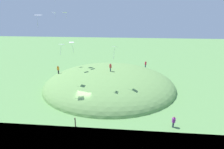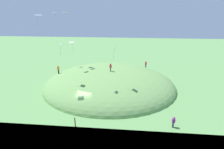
{
  "view_description": "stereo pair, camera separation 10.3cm",
  "coord_description": "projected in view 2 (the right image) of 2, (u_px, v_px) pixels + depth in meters",
  "views": [
    {
      "loc": [
        -25.84,
        -6.89,
        14.97
      ],
      "look_at": [
        2.56,
        -4.33,
        4.73
      ],
      "focal_mm": 28.56,
      "sensor_mm": 36.0,
      "label": 1
    },
    {
      "loc": [
        -25.83,
        -6.99,
        14.97
      ],
      "look_at": [
        2.56,
        -4.33,
        4.73
      ],
      "focal_mm": 28.56,
      "sensor_mm": 36.0,
      "label": 2
    }
  ],
  "objects": [
    {
      "name": "kite_4",
      "position": [
        65.0,
        13.0,
        35.07
      ],
      "size": [
        1.1,
        1.13,
        1.2
      ],
      "color": "white"
    },
    {
      "name": "kite_5",
      "position": [
        54.0,
        13.0,
        37.62
      ],
      "size": [
        0.98,
        1.1,
        1.11
      ],
      "color": "white"
    },
    {
      "name": "person_with_child",
      "position": [
        111.0,
        67.0,
        34.91
      ],
      "size": [
        0.49,
        0.49,
        1.61
      ],
      "rotation": [
        0.0,
        0.0,
        3.04
      ],
      "color": "#1B2C44",
      "rests_on": "grass_hill"
    },
    {
      "name": "kite_1",
      "position": [
        72.0,
        43.0,
        34.54
      ],
      "size": [
        0.98,
        1.09,
        2.18
      ],
      "color": "silver"
    },
    {
      "name": "person_near_shore",
      "position": [
        146.0,
        64.0,
        43.99
      ],
      "size": [
        0.52,
        0.52,
        1.74
      ],
      "rotation": [
        0.0,
        0.0,
        1.32
      ],
      "color": "navy",
      "rests_on": "grass_hill"
    },
    {
      "name": "grass_hill",
      "position": [
        109.0,
        86.0,
        37.68
      ],
      "size": [
        24.92,
        27.2,
        7.34
      ],
      "primitive_type": "ellipsoid",
      "color": "#6E9C53",
      "rests_on": "ground_plane"
    },
    {
      "name": "kite_7",
      "position": [
        115.0,
        48.0,
        28.07
      ],
      "size": [
        0.96,
        1.04,
        2.14
      ],
      "color": "silver"
    },
    {
      "name": "ground_plane",
      "position": [
        85.0,
        105.0,
        29.88
      ],
      "size": [
        160.0,
        160.0,
        0.0
      ],
      "primitive_type": "plane",
      "color": "#639752"
    },
    {
      "name": "person_watching_kites",
      "position": [
        58.0,
        69.0,
        38.13
      ],
      "size": [
        0.58,
        0.58,
        1.81
      ],
      "rotation": [
        0.0,
        0.0,
        2.79
      ],
      "color": "black",
      "rests_on": "grass_hill"
    },
    {
      "name": "person_on_hilltop",
      "position": [
        174.0,
        121.0,
        23.89
      ],
      "size": [
        0.64,
        0.64,
        1.67
      ],
      "rotation": [
        0.0,
        0.0,
        5.6
      ],
      "color": "#273346",
      "rests_on": "ground_plane"
    },
    {
      "name": "mooring_post",
      "position": [
        75.0,
        122.0,
        24.16
      ],
      "size": [
        0.14,
        0.14,
        1.39
      ],
      "primitive_type": "cylinder",
      "color": "brown",
      "rests_on": "ground_plane"
    },
    {
      "name": "kite_3",
      "position": [
        62.0,
        45.0,
        29.24
      ],
      "size": [
        0.98,
        1.11,
        1.74
      ],
      "color": "white"
    },
    {
      "name": "kite_2",
      "position": [
        38.0,
        16.0,
        25.81
      ],
      "size": [
        0.74,
        1.04,
        1.77
      ],
      "color": "white"
    }
  ]
}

